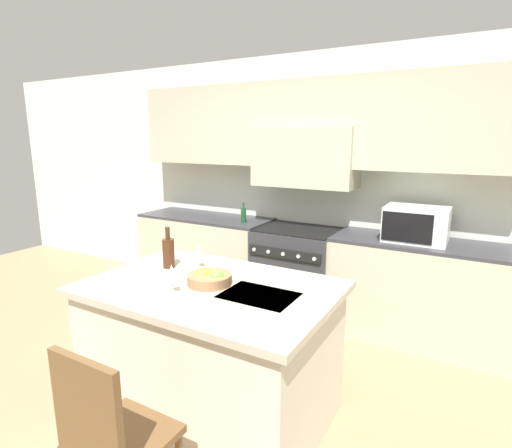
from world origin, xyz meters
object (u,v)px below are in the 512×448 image
(fruit_bowl, at_px, (209,278))
(wine_glass_far, at_px, (198,251))
(wine_glass_near, at_px, (172,274))
(oil_bottle_on_counter, at_px, (243,215))
(wine_bottle, at_px, (168,252))
(range_stove, at_px, (297,272))
(island_chair, at_px, (110,434))
(microwave, at_px, (416,224))

(fruit_bowl, bearing_deg, wine_glass_far, 139.29)
(wine_glass_near, xyz_separation_m, oil_bottle_on_counter, (-0.67, 1.91, -0.03))
(wine_bottle, relative_size, wine_glass_near, 1.64)
(wine_glass_near, bearing_deg, oil_bottle_on_counter, 109.18)
(range_stove, bearing_deg, island_chair, -84.53)
(wine_bottle, relative_size, oil_bottle_on_counter, 1.36)
(island_chair, distance_m, wine_glass_far, 1.32)
(wine_glass_far, relative_size, fruit_bowl, 0.64)
(range_stove, height_order, fruit_bowl, fruit_bowl)
(range_stove, height_order, island_chair, island_chair)
(range_stove, bearing_deg, wine_glass_near, -88.91)
(wine_bottle, bearing_deg, microwave, 48.51)
(microwave, xyz_separation_m, fruit_bowl, (-0.98, -1.75, -0.13))
(oil_bottle_on_counter, bearing_deg, microwave, 2.31)
(microwave, bearing_deg, fruit_bowl, -119.31)
(wine_bottle, relative_size, fruit_bowl, 1.05)
(microwave, xyz_separation_m, wine_bottle, (-1.43, -1.62, -0.05))
(island_chair, bearing_deg, wine_glass_near, 107.35)
(island_chair, xyz_separation_m, wine_glass_far, (-0.38, 1.16, 0.51))
(wine_bottle, height_order, oil_bottle_on_counter, wine_bottle)
(wine_glass_far, height_order, oil_bottle_on_counter, oil_bottle_on_counter)
(fruit_bowl, height_order, oil_bottle_on_counter, oil_bottle_on_counter)
(wine_glass_near, bearing_deg, wine_bottle, 134.01)
(island_chair, height_order, wine_glass_far, wine_glass_far)
(wine_glass_far, height_order, fruit_bowl, wine_glass_far)
(wine_bottle, height_order, fruit_bowl, wine_bottle)
(wine_glass_near, bearing_deg, range_stove, 91.09)
(range_stove, xyz_separation_m, wine_glass_near, (0.04, -1.96, 0.59))
(range_stove, height_order, wine_glass_far, wine_glass_far)
(wine_bottle, bearing_deg, oil_bottle_on_counter, 101.51)
(range_stove, relative_size, oil_bottle_on_counter, 4.22)
(microwave, distance_m, wine_bottle, 2.16)
(wine_bottle, distance_m, wine_glass_near, 0.50)
(range_stove, distance_m, island_chair, 2.67)
(wine_glass_near, distance_m, fruit_bowl, 0.27)
(fruit_bowl, bearing_deg, range_stove, 94.63)
(microwave, xyz_separation_m, oil_bottle_on_counter, (-1.75, -0.07, -0.07))
(wine_glass_far, bearing_deg, wine_bottle, -152.87)
(wine_glass_near, relative_size, oil_bottle_on_counter, 0.83)
(range_stove, height_order, microwave, microwave)
(island_chair, xyz_separation_m, wine_bottle, (-0.57, 1.06, 0.50))
(microwave, relative_size, fruit_bowl, 1.86)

